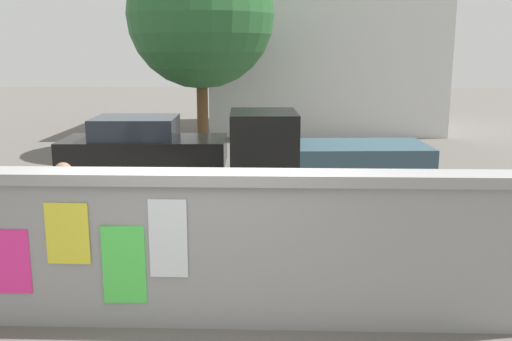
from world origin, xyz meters
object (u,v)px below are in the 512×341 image
object	(u,v)px
auto_rickshaw_truck	(317,163)
tree_roadside	(201,15)
car_parked	(143,145)
motorcycle	(318,247)
bicycle_far	(36,232)
bicycle_near	(165,219)
person_walking	(66,213)

from	to	relation	value
auto_rickshaw_truck	tree_roadside	world-z (taller)	tree_roadside
car_parked	motorcycle	world-z (taller)	car_parked
auto_rickshaw_truck	car_parked	xyz separation A→B (m)	(-3.89, 2.80, -0.17)
car_parked	bicycle_far	xyz separation A→B (m)	(-0.35, -5.39, -0.37)
bicycle_near	tree_roadside	distance (m)	8.97
car_parked	tree_roadside	world-z (taller)	tree_roadside
auto_rickshaw_truck	bicycle_far	distance (m)	5.00
car_parked	person_walking	distance (m)	6.51
auto_rickshaw_truck	person_walking	size ratio (longest dim) A/B	2.27
person_walking	tree_roadside	distance (m)	10.48
auto_rickshaw_truck	tree_roadside	distance (m)	7.62
auto_rickshaw_truck	bicycle_near	xyz separation A→B (m)	(-2.49, -1.86, -0.54)
motorcycle	bicycle_far	distance (m)	4.10
auto_rickshaw_truck	motorcycle	size ratio (longest dim) A/B	1.93
auto_rickshaw_truck	person_walking	bearing A→B (deg)	-132.41
bicycle_near	bicycle_far	world-z (taller)	same
bicycle_far	tree_roadside	distance (m)	9.73
car_parked	motorcycle	distance (m)	7.20
auto_rickshaw_truck	car_parked	size ratio (longest dim) A/B	0.95
motorcycle	person_walking	world-z (taller)	person_walking
car_parked	bicycle_far	distance (m)	5.41
car_parked	motorcycle	bearing A→B (deg)	-59.30
person_walking	car_parked	bearing A→B (deg)	94.70
auto_rickshaw_truck	bicycle_far	world-z (taller)	auto_rickshaw_truck
motorcycle	bicycle_near	xyz separation A→B (m)	(-2.27, 1.53, -0.10)
auto_rickshaw_truck	bicycle_near	world-z (taller)	auto_rickshaw_truck
bicycle_near	person_walking	size ratio (longest dim) A/B	1.03
bicycle_near	tree_roadside	xyz separation A→B (m)	(-0.42, 8.24, 3.53)
auto_rickshaw_truck	motorcycle	xyz separation A→B (m)	(-0.22, -3.39, -0.44)
car_parked	person_walking	bearing A→B (deg)	-85.30
auto_rickshaw_truck	person_walking	xyz separation A→B (m)	(-3.36, -3.68, 0.09)
bicycle_far	person_walking	world-z (taller)	person_walking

